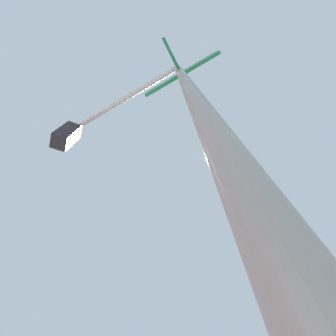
% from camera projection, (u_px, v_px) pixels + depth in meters
% --- Properties ---
extents(traffic_signal_near, '(2.44, 2.17, 6.09)m').
position_uv_depth(traffic_signal_near, '(114.00, 114.00, 3.38)').
color(traffic_signal_near, slate).
rests_on(traffic_signal_near, ground_plane).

